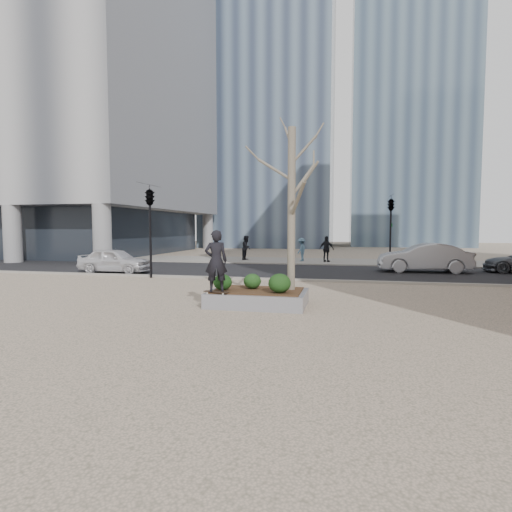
% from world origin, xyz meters
% --- Properties ---
extents(ground, '(120.00, 120.00, 0.00)m').
position_xyz_m(ground, '(0.00, 0.00, 0.00)').
color(ground, '#C0A68D').
rests_on(ground, ground).
extents(street, '(60.00, 8.00, 0.02)m').
position_xyz_m(street, '(0.00, 10.00, 0.01)').
color(street, black).
rests_on(street, ground).
extents(far_sidewalk, '(60.00, 6.00, 0.02)m').
position_xyz_m(far_sidewalk, '(0.00, 17.00, 0.01)').
color(far_sidewalk, gray).
rests_on(far_sidewalk, ground).
extents(planter, '(3.00, 2.00, 0.45)m').
position_xyz_m(planter, '(1.00, 0.00, 0.23)').
color(planter, gray).
rests_on(planter, ground).
extents(planter_mulch, '(2.70, 1.70, 0.04)m').
position_xyz_m(planter_mulch, '(1.00, 0.00, 0.47)').
color(planter_mulch, '#382314').
rests_on(planter_mulch, planter).
extents(sycamore_tree, '(2.80, 2.80, 6.60)m').
position_xyz_m(sycamore_tree, '(2.00, 0.30, 3.79)').
color(sycamore_tree, gray).
rests_on(sycamore_tree, planter_mulch).
extents(shrub_left, '(0.58, 0.58, 0.49)m').
position_xyz_m(shrub_left, '(-0.05, -0.31, 0.74)').
color(shrub_left, '#133711').
rests_on(shrub_left, planter_mulch).
extents(shrub_middle, '(0.56, 0.56, 0.47)m').
position_xyz_m(shrub_middle, '(0.78, 0.18, 0.73)').
color(shrub_middle, '#123816').
rests_on(shrub_middle, planter_mulch).
extents(shrub_right, '(0.67, 0.67, 0.57)m').
position_xyz_m(shrub_right, '(1.76, -0.45, 0.78)').
color(shrub_right, '#133C14').
rests_on(shrub_right, planter_mulch).
extents(skateboard, '(0.80, 0.33, 0.08)m').
position_xyz_m(skateboard, '(-0.10, -0.80, 0.49)').
color(skateboard, black).
rests_on(skateboard, planter).
extents(skateboarder, '(0.77, 0.63, 1.83)m').
position_xyz_m(skateboarder, '(-0.10, -0.80, 1.44)').
color(skateboarder, black).
rests_on(skateboarder, skateboard).
extents(police_car, '(3.90, 1.61, 1.32)m').
position_xyz_m(police_car, '(-8.34, 7.05, 0.68)').
color(police_car, silver).
rests_on(police_car, street).
extents(car_silver, '(4.80, 1.75, 1.57)m').
position_xyz_m(car_silver, '(7.87, 11.03, 0.81)').
color(car_silver, '#9EA0A6').
rests_on(car_silver, street).
extents(pedestrian_a, '(0.80, 0.97, 1.82)m').
position_xyz_m(pedestrian_a, '(-3.54, 17.05, 0.93)').
color(pedestrian_a, black).
rests_on(pedestrian_a, far_sidewalk).
extents(pedestrian_b, '(0.91, 1.22, 1.68)m').
position_xyz_m(pedestrian_b, '(0.62, 16.79, 0.86)').
color(pedestrian_b, '#486982').
rests_on(pedestrian_b, far_sidewalk).
extents(pedestrian_c, '(1.15, 0.80, 1.82)m').
position_xyz_m(pedestrian_c, '(2.43, 16.40, 0.93)').
color(pedestrian_c, black).
rests_on(pedestrian_c, far_sidewalk).
extents(traffic_light_near, '(0.60, 2.48, 4.50)m').
position_xyz_m(traffic_light_near, '(-5.50, 5.60, 2.25)').
color(traffic_light_near, black).
rests_on(traffic_light_near, ground).
extents(traffic_light_far, '(0.60, 2.48, 4.50)m').
position_xyz_m(traffic_light_far, '(6.50, 14.60, 2.25)').
color(traffic_light_far, black).
rests_on(traffic_light_far, ground).
extents(building_glass_a, '(16.00, 16.00, 45.00)m').
position_xyz_m(building_glass_a, '(-6.00, 42.00, 22.50)').
color(building_glass_a, slate).
rests_on(building_glass_a, ground).
extents(building_glass_b, '(15.00, 15.00, 55.00)m').
position_xyz_m(building_glass_b, '(12.00, 48.00, 27.50)').
color(building_glass_b, slate).
rests_on(building_glass_b, ground).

